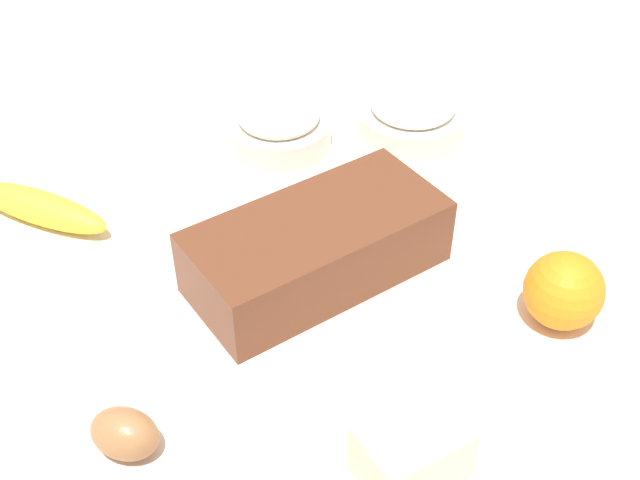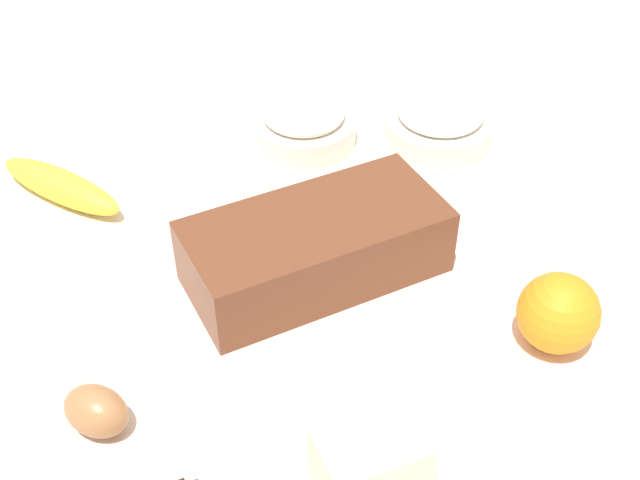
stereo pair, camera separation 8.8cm
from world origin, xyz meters
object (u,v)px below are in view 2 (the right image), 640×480
(loaf_pan, at_px, (316,246))
(flour_bowl, at_px, (304,123))
(orange_fruit, at_px, (558,313))
(banana, at_px, (60,186))
(egg_near_butter, at_px, (96,411))
(butter_block, at_px, (370,461))
(sugar_bowl, at_px, (440,122))

(loaf_pan, height_order, flour_bowl, loaf_pan)
(loaf_pan, height_order, orange_fruit, orange_fruit)
(banana, distance_m, egg_near_butter, 0.36)
(butter_block, distance_m, egg_near_butter, 0.25)
(butter_block, bearing_deg, loaf_pan, 81.98)
(butter_block, xyz_separation_m, egg_near_butter, (-0.22, 0.13, -0.01))
(sugar_bowl, height_order, butter_block, sugar_bowl)
(orange_fruit, bearing_deg, butter_block, -158.11)
(loaf_pan, distance_m, banana, 0.34)
(orange_fruit, bearing_deg, egg_near_butter, 175.34)
(orange_fruit, xyz_separation_m, egg_near_butter, (-0.45, 0.04, -0.02))
(orange_fruit, xyz_separation_m, butter_block, (-0.23, -0.09, -0.01))
(flour_bowl, xyz_separation_m, butter_block, (-0.10, -0.52, 0.00))
(banana, bearing_deg, flour_bowl, 5.17)
(loaf_pan, relative_size, orange_fruit, 3.60)
(loaf_pan, distance_m, orange_fruit, 0.26)
(egg_near_butter, bearing_deg, banana, 90.60)
(loaf_pan, xyz_separation_m, sugar_bowl, (0.24, 0.20, -0.01))
(sugar_bowl, distance_m, egg_near_butter, 0.60)
(banana, bearing_deg, egg_near_butter, -89.40)
(loaf_pan, xyz_separation_m, banana, (-0.26, 0.23, -0.02))
(flour_bowl, relative_size, banana, 0.74)
(butter_block, bearing_deg, banana, 113.86)
(egg_near_butter, bearing_deg, butter_block, -31.33)
(banana, distance_m, butter_block, 0.54)
(orange_fruit, bearing_deg, loaf_pan, 138.99)
(loaf_pan, relative_size, egg_near_butter, 4.60)
(flour_bowl, height_order, sugar_bowl, sugar_bowl)
(egg_near_butter, bearing_deg, sugar_bowl, 34.42)
(banana, bearing_deg, butter_block, -66.14)
(loaf_pan, height_order, banana, loaf_pan)
(orange_fruit, height_order, egg_near_butter, orange_fruit)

